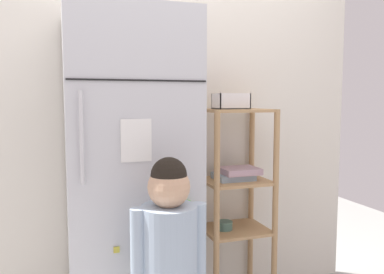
{
  "coord_description": "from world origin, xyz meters",
  "views": [
    {
      "loc": [
        -0.64,
        -2.11,
        1.34
      ],
      "look_at": [
        0.08,
        0.02,
        1.13
      ],
      "focal_mm": 36.59,
      "sensor_mm": 36.0,
      "label": 1
    }
  ],
  "objects_px": {
    "child_standing": "(169,251)",
    "pantry_shelf_unit": "(235,189)",
    "fruit_bin": "(231,102)",
    "refrigerator": "(131,179)"
  },
  "relations": [
    {
      "from": "refrigerator",
      "to": "pantry_shelf_unit",
      "type": "distance_m",
      "value": 0.7
    },
    {
      "from": "refrigerator",
      "to": "fruit_bin",
      "type": "bearing_deg",
      "value": 8.47
    },
    {
      "from": "child_standing",
      "to": "fruit_bin",
      "type": "distance_m",
      "value": 1.04
    },
    {
      "from": "refrigerator",
      "to": "fruit_bin",
      "type": "distance_m",
      "value": 0.78
    },
    {
      "from": "child_standing",
      "to": "fruit_bin",
      "type": "height_order",
      "value": "fruit_bin"
    },
    {
      "from": "refrigerator",
      "to": "pantry_shelf_unit",
      "type": "relative_size",
      "value": 1.41
    },
    {
      "from": "refrigerator",
      "to": "pantry_shelf_unit",
      "type": "height_order",
      "value": "refrigerator"
    },
    {
      "from": "fruit_bin",
      "to": "pantry_shelf_unit",
      "type": "bearing_deg",
      "value": 9.25
    },
    {
      "from": "child_standing",
      "to": "pantry_shelf_unit",
      "type": "bearing_deg",
      "value": 44.21
    },
    {
      "from": "refrigerator",
      "to": "fruit_bin",
      "type": "relative_size",
      "value": 8.98
    }
  ]
}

